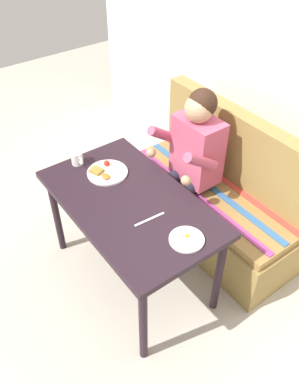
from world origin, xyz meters
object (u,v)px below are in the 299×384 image
object	(u,v)px
person	(189,155)
coffee_mug	(77,158)
couch	(215,199)
plate_eggs	(187,239)
knife	(150,219)
plate_breakfast	(106,172)
table	(130,210)

from	to	relation	value
person	coffee_mug	bearing A→B (deg)	-120.03
couch	plate_eggs	world-z (taller)	couch
couch	person	size ratio (longest dim) A/B	1.19
coffee_mug	couch	bearing A→B (deg)	58.42
plate_eggs	coffee_mug	world-z (taller)	coffee_mug
plate_eggs	knife	bearing A→B (deg)	-165.44
plate_breakfast	coffee_mug	xyz separation A→B (m)	(-0.21, -0.10, 0.04)
table	couch	world-z (taller)	couch
table	person	world-z (taller)	person
plate_breakfast	coffee_mug	distance (m)	0.23
couch	coffee_mug	size ratio (longest dim) A/B	12.20
coffee_mug	knife	distance (m)	0.73
person	knife	size ratio (longest dim) A/B	6.06
person	table	bearing A→B (deg)	-77.39
knife	couch	bearing A→B (deg)	108.96
table	coffee_mug	distance (m)	0.54
person	plate_breakfast	bearing A→B (deg)	-107.29
table	person	distance (m)	0.61
couch	plate_eggs	xyz separation A→B (m)	(0.46, -0.70, 0.41)
couch	coffee_mug	bearing A→B (deg)	-121.58
person	plate_eggs	distance (m)	0.79
table	knife	size ratio (longest dim) A/B	6.00
plate_breakfast	coffee_mug	bearing A→B (deg)	-154.48
coffee_mug	knife	world-z (taller)	coffee_mug
person	knife	world-z (taller)	person
plate_eggs	knife	world-z (taller)	plate_eggs
knife	table	bearing A→B (deg)	-175.16
plate_eggs	coffee_mug	xyz separation A→B (m)	(-0.97, -0.14, 0.04)
plate_eggs	couch	bearing A→B (deg)	123.18
couch	table	bearing A→B (deg)	-90.00
table	plate_eggs	size ratio (longest dim) A/B	6.11
person	plate_eggs	world-z (taller)	person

